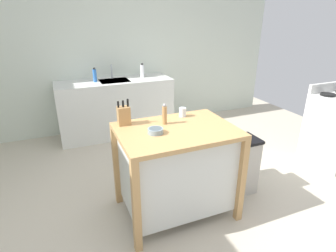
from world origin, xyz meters
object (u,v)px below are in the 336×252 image
object	(u,v)px
bottle_spray_cleaner	(142,71)
bottle_dish_soap	(95,75)
pepper_grinder	(165,114)
knife_block	(124,115)
drinking_cup	(183,112)
kitchen_island	(176,167)
sink_faucet	(112,72)
trash_bin	(239,165)
bowl_ceramic_small	(156,131)

from	to	relation	value
bottle_spray_cleaner	bottle_dish_soap	size ratio (longest dim) A/B	1.05
pepper_grinder	knife_block	bearing A→B (deg)	159.39
knife_block	drinking_cup	distance (m)	0.59
kitchen_island	bottle_dish_soap	bearing A→B (deg)	100.29
knife_block	kitchen_island	bearing A→B (deg)	-34.56
bottle_spray_cleaner	drinking_cup	bearing A→B (deg)	-95.51
sink_faucet	bottle_dish_soap	size ratio (longest dim) A/B	1.04
drinking_cup	bottle_spray_cleaner	bearing A→B (deg)	84.49
knife_block	sink_faucet	size ratio (longest dim) A/B	1.08
trash_bin	sink_faucet	xyz separation A→B (m)	(-0.87, 2.23, 0.68)
pepper_grinder	sink_faucet	distance (m)	2.11
bottle_dish_soap	trash_bin	bearing A→B (deg)	-61.11
sink_faucet	bottle_spray_cleaner	bearing A→B (deg)	-12.01
kitchen_island	pepper_grinder	xyz separation A→B (m)	(-0.06, 0.15, 0.48)
bowl_ceramic_small	knife_block	bearing A→B (deg)	123.00
knife_block	trash_bin	xyz separation A→B (m)	(1.17, -0.24, -0.66)
knife_block	pepper_grinder	distance (m)	0.37
knife_block	trash_bin	distance (m)	1.36
knife_block	bowl_ceramic_small	world-z (taller)	knife_block
knife_block	bottle_spray_cleaner	distance (m)	2.03
knife_block	pepper_grinder	size ratio (longest dim) A/B	1.21
bowl_ceramic_small	bottle_spray_cleaner	xyz separation A→B (m)	(0.57, 2.19, 0.08)
drinking_cup	pepper_grinder	distance (m)	0.27
drinking_cup	bowl_ceramic_small	bearing A→B (deg)	-143.57
bottle_dish_soap	sink_faucet	bearing A→B (deg)	26.67
trash_bin	bottle_spray_cleaner	size ratio (longest dim) A/B	2.83
bowl_ceramic_small	pepper_grinder	xyz separation A→B (m)	(0.15, 0.17, 0.07)
kitchen_island	bottle_spray_cleaner	world-z (taller)	bottle_spray_cleaner
knife_block	drinking_cup	world-z (taller)	knife_block
pepper_grinder	bottle_spray_cleaner	xyz separation A→B (m)	(0.42, 2.01, 0.01)
kitchen_island	knife_block	distance (m)	0.69
kitchen_island	trash_bin	distance (m)	0.79
kitchen_island	drinking_cup	world-z (taller)	drinking_cup
knife_block	bowl_ceramic_small	size ratio (longest dim) A/B	1.77
bowl_ceramic_small	bottle_spray_cleaner	world-z (taller)	bottle_spray_cleaner
kitchen_island	bottle_dish_soap	xyz separation A→B (m)	(-0.38, 2.12, 0.49)
bowl_ceramic_small	pepper_grinder	size ratio (longest dim) A/B	0.68
sink_faucet	drinking_cup	bearing A→B (deg)	-81.88
kitchen_island	sink_faucet	xyz separation A→B (m)	(-0.10, 2.26, 0.50)
bowl_ceramic_small	bottle_spray_cleaner	bearing A→B (deg)	75.26
kitchen_island	knife_block	xyz separation A→B (m)	(-0.41, 0.28, 0.48)
bottle_spray_cleaner	kitchen_island	bearing A→B (deg)	-99.62
kitchen_island	pepper_grinder	world-z (taller)	pepper_grinder
knife_block	bowl_ceramic_small	xyz separation A→B (m)	(0.20, -0.30, -0.07)
drinking_cup	sink_faucet	bearing A→B (deg)	98.12
bowl_ceramic_small	pepper_grinder	distance (m)	0.24
trash_bin	knife_block	bearing A→B (deg)	168.20
bowl_ceramic_small	pepper_grinder	bearing A→B (deg)	48.44
bowl_ceramic_small	sink_faucet	size ratio (longest dim) A/B	0.61
knife_block	pepper_grinder	bearing A→B (deg)	-20.61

